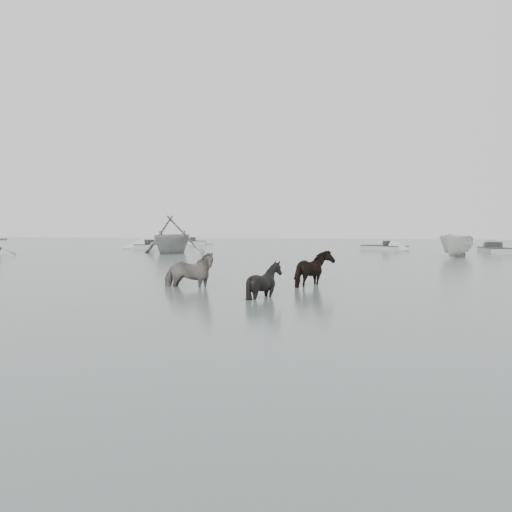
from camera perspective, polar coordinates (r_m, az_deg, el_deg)
name	(u,v)px	position (r m, az deg, el deg)	size (l,w,h in m)	color
ground	(247,291)	(16.45, -0.92, -3.55)	(140.00, 140.00, 0.00)	#566663
pony_pinto	(189,263)	(17.63, -6.76, -0.72)	(0.80, 1.75, 1.48)	black
pony_dark	(315,265)	(17.93, 5.93, -0.85)	(1.35, 1.15, 1.36)	black
pony_black	(264,272)	(15.03, 0.85, -1.65)	(1.06, 1.20, 1.32)	black
rowboat_trail	(172,233)	(39.83, -8.37, 2.24)	(4.50, 5.22, 2.75)	#9C9E9B
boat_small	(457,244)	(36.69, 19.49, 1.11)	(1.51, 4.02, 1.55)	beige
skiff_port	(496,248)	(43.56, 22.87, 0.79)	(5.15, 1.60, 0.75)	#9D9F9D
skiff_outer	(158,244)	(48.87, -9.79, 1.19)	(6.18, 1.60, 0.75)	#BBBAB6
skiff_mid	(384,245)	(45.71, 12.69, 1.04)	(5.07, 1.60, 0.75)	#AFB2AF
skiff_far	(186,241)	(59.38, -7.00, 1.53)	(5.71, 1.60, 0.75)	#AEB1AF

